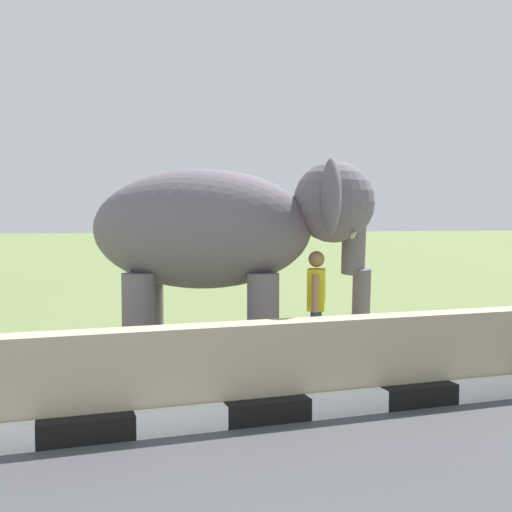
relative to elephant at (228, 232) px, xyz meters
name	(u,v)px	position (x,y,z in m)	size (l,w,h in m)	color
striped_curb	(35,436)	(-2.58, -2.61, -1.79)	(16.20, 0.20, 0.24)	white
barrier_parapet	(267,368)	(-0.23, -2.31, -1.41)	(28.00, 0.36, 1.00)	tan
elephant	(228,232)	(0.00, 0.00, 0.00)	(4.08, 2.96, 2.93)	slate
person_handler	(316,302)	(1.16, -0.48, -0.99)	(0.40, 0.64, 1.66)	navy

